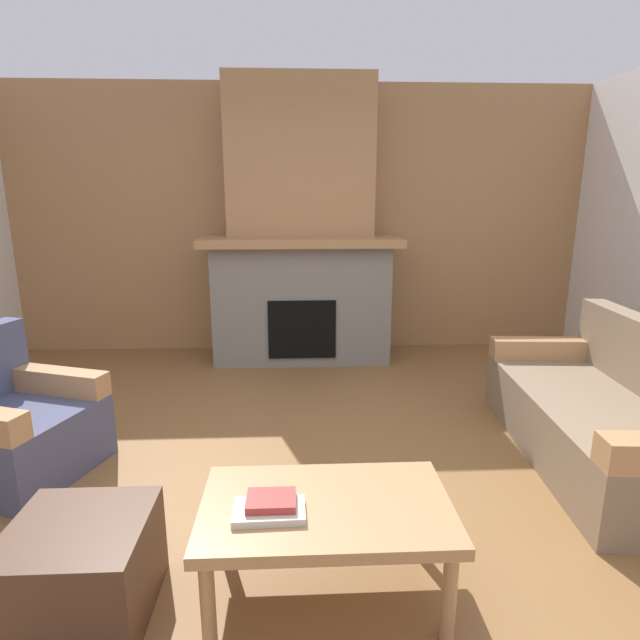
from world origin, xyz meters
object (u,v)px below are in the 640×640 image
Objects in this scene: fireplace at (301,243)px; ottoman at (82,570)px; coffee_table at (326,515)px; armchair at (10,427)px; couch at (607,416)px.

fireplace reaches higher than ottoman.
fireplace is 3.36m from coffee_table.
armchair is (-1.75, -2.21, -0.87)m from fireplace.
couch is 1.86× the size of coffee_table.
couch reaches higher than ottoman.
fireplace is at bearing 91.00° from coffee_table.
armchair reaches higher than ottoman.
couch is at bearing -49.95° from fireplace.
couch is 2.09m from coffee_table.
fireplace is 2.70× the size of coffee_table.
couch is at bearing -0.23° from armchair.
armchair is 2.09m from coffee_table.
fireplace reaches higher than couch.
couch and armchair have the same top height.
couch reaches higher than coffee_table.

